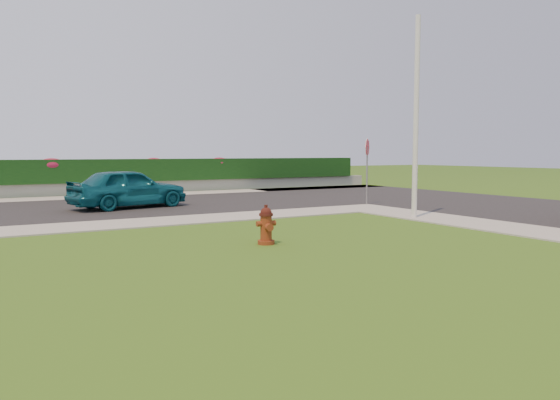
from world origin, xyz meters
TOP-DOWN VIEW (x-y plane):
  - ground at (0.00, 0.00)m, footprint 120.00×120.00m
  - curb_corner at (7.00, 9.00)m, footprint 2.00×2.00m
  - sidewalk_beyond at (-1.00, 19.00)m, footprint 34.00×2.00m
  - retaining_wall at (-1.00, 20.50)m, footprint 34.00×0.40m
  - hedge at (-1.00, 20.60)m, footprint 32.00×0.90m
  - fire_hydrant at (0.23, 4.09)m, footprint 0.45×0.43m
  - sedan_teal at (-0.36, 13.25)m, footprint 4.43×2.53m
  - utility_pole at (6.43, 5.92)m, footprint 0.16×0.16m
  - stop_sign at (7.87, 9.93)m, footprint 0.56×0.45m
  - flower_clump_d at (-1.92, 20.50)m, footprint 1.21×0.78m
  - flower_clump_e at (2.86, 20.50)m, footprint 1.08×0.70m
  - flower_clump_f at (6.44, 20.50)m, footprint 1.11×0.71m

SIDE VIEW (x-z plane):
  - ground at x=0.00m, z-range 0.00..0.00m
  - curb_corner at x=7.00m, z-range 0.00..0.04m
  - sidewalk_beyond at x=-1.00m, z-range 0.00..0.04m
  - retaining_wall at x=-1.00m, z-range 0.00..0.60m
  - fire_hydrant at x=0.23m, z-range -0.02..0.86m
  - sedan_teal at x=-0.36m, z-range 0.04..1.46m
  - hedge at x=-1.00m, z-range 0.60..1.70m
  - flower_clump_d at x=-1.92m, z-range 1.16..1.76m
  - flower_clump_f at x=6.44m, z-range 1.20..1.76m
  - flower_clump_e at x=2.86m, z-range 1.21..1.76m
  - stop_sign at x=7.87m, z-range 0.62..3.19m
  - utility_pole at x=6.43m, z-range 0.00..6.11m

